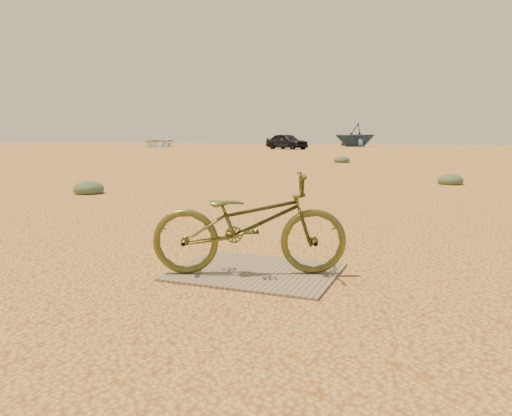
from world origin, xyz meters
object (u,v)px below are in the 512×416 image
(plywood_board, at_px, (256,272))
(bicycle, at_px, (249,223))
(boat_near_left, at_px, (158,141))
(boat_far_left, at_px, (355,135))
(car, at_px, (287,141))

(plywood_board, bearing_deg, bicycle, -104.71)
(plywood_board, height_order, boat_near_left, boat_near_left)
(plywood_board, xyz_separation_m, bicycle, (-0.02, -0.09, 0.44))
(bicycle, relative_size, boat_far_left, 0.36)
(plywood_board, xyz_separation_m, car, (-11.24, 35.79, 0.64))
(car, distance_m, boat_near_left, 15.28)
(boat_far_left, bearing_deg, boat_near_left, -110.94)
(boat_far_left, bearing_deg, car, -60.97)
(bicycle, height_order, car, car)
(plywood_board, distance_m, boat_near_left, 47.36)
(bicycle, distance_m, boat_far_left, 47.90)
(bicycle, bearing_deg, car, -4.34)
(bicycle, relative_size, car, 0.42)
(car, xyz_separation_m, boat_near_left, (-14.81, 3.76, -0.10))
(plywood_board, relative_size, car, 0.36)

